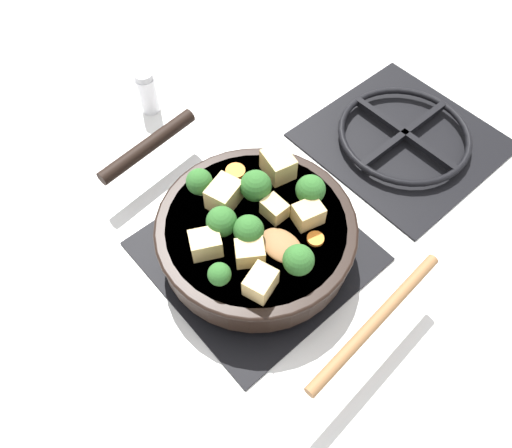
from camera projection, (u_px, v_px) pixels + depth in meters
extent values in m
plane|color=silver|center=(256.00, 252.00, 0.79)|extent=(2.40, 2.40, 0.00)
cube|color=black|center=(256.00, 251.00, 0.79)|extent=(0.31, 0.31, 0.01)
torus|color=black|center=(256.00, 245.00, 0.78)|extent=(0.24, 0.24, 0.01)
cube|color=black|center=(256.00, 245.00, 0.78)|extent=(0.01, 0.23, 0.01)
cube|color=black|center=(256.00, 245.00, 0.78)|extent=(0.23, 0.01, 0.01)
cube|color=black|center=(402.00, 140.00, 0.92)|extent=(0.31, 0.31, 0.01)
torus|color=black|center=(404.00, 134.00, 0.91)|extent=(0.24, 0.24, 0.01)
cube|color=black|center=(404.00, 134.00, 0.91)|extent=(0.01, 0.23, 0.01)
cube|color=black|center=(404.00, 134.00, 0.91)|extent=(0.23, 0.01, 0.01)
cylinder|color=black|center=(256.00, 234.00, 0.75)|extent=(0.29, 0.29, 0.05)
cylinder|color=#5B3316|center=(256.00, 233.00, 0.75)|extent=(0.27, 0.27, 0.05)
torus|color=black|center=(256.00, 225.00, 0.73)|extent=(0.30, 0.30, 0.01)
cylinder|color=black|center=(148.00, 146.00, 0.83)|extent=(0.05, 0.20, 0.02)
ellipsoid|color=olive|center=(283.00, 244.00, 0.70)|extent=(0.07, 0.05, 0.01)
cylinder|color=olive|center=(376.00, 321.00, 0.64)|extent=(0.03, 0.26, 0.02)
cube|color=#DBB770|center=(250.00, 253.00, 0.68)|extent=(0.05, 0.05, 0.03)
cube|color=#DBB770|center=(274.00, 209.00, 0.72)|extent=(0.04, 0.03, 0.03)
cube|color=#DBB770|center=(278.00, 164.00, 0.76)|extent=(0.06, 0.05, 0.04)
cube|color=#DBB770|center=(261.00, 283.00, 0.66)|extent=(0.04, 0.05, 0.03)
cube|color=#DBB770|center=(224.00, 195.00, 0.73)|extent=(0.05, 0.06, 0.04)
cube|color=#DBB770|center=(206.00, 244.00, 0.69)|extent=(0.05, 0.05, 0.03)
cube|color=#DBB770|center=(308.00, 214.00, 0.72)|extent=(0.04, 0.05, 0.03)
cylinder|color=#709956|center=(223.00, 230.00, 0.71)|extent=(0.01, 0.01, 0.01)
sphere|color=#2D6628|center=(222.00, 222.00, 0.70)|extent=(0.04, 0.04, 0.04)
cylinder|color=#709956|center=(309.00, 199.00, 0.75)|extent=(0.01, 0.01, 0.01)
sphere|color=#2D6628|center=(311.00, 190.00, 0.73)|extent=(0.04, 0.04, 0.04)
cylinder|color=#709956|center=(297.00, 268.00, 0.68)|extent=(0.01, 0.01, 0.01)
sphere|color=#2D6628|center=(298.00, 260.00, 0.66)|extent=(0.04, 0.04, 0.04)
cylinder|color=#709956|center=(256.00, 196.00, 0.75)|extent=(0.01, 0.01, 0.01)
sphere|color=#2D6628|center=(256.00, 186.00, 0.73)|extent=(0.05, 0.05, 0.05)
cylinder|color=#709956|center=(249.00, 239.00, 0.71)|extent=(0.01, 0.01, 0.01)
sphere|color=#2D6628|center=(249.00, 230.00, 0.69)|extent=(0.04, 0.04, 0.04)
cylinder|color=#709956|center=(220.00, 280.00, 0.67)|extent=(0.01, 0.01, 0.01)
sphere|color=#2D6628|center=(219.00, 274.00, 0.66)|extent=(0.03, 0.03, 0.03)
cylinder|color=#709956|center=(201.00, 190.00, 0.75)|extent=(0.01, 0.01, 0.01)
sphere|color=#2D6628|center=(199.00, 182.00, 0.74)|extent=(0.04, 0.04, 0.04)
cylinder|color=orange|center=(235.00, 171.00, 0.78)|extent=(0.03, 0.03, 0.01)
cylinder|color=orange|center=(315.00, 239.00, 0.71)|extent=(0.02, 0.02, 0.01)
cylinder|color=white|center=(148.00, 94.00, 0.94)|extent=(0.04, 0.04, 0.07)
cylinder|color=#B7B7BC|center=(143.00, 76.00, 0.90)|extent=(0.03, 0.03, 0.01)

